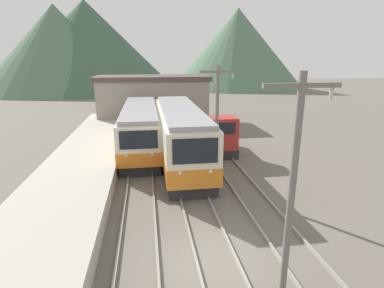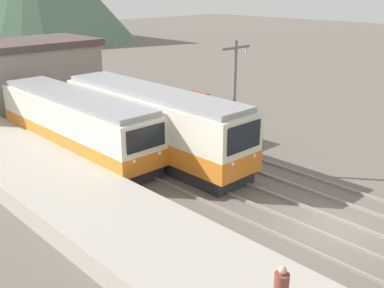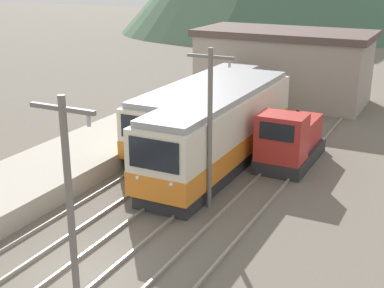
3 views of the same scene
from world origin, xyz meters
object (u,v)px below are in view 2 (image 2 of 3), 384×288
(shunting_locomotive, at_px, (171,118))
(catenary_mast_mid, at_px, (234,103))
(commuter_train_center, at_px, (152,126))
(commuter_train_left, at_px, (76,126))

(shunting_locomotive, relative_size, catenary_mast_mid, 0.78)
(commuter_train_center, bearing_deg, catenary_mast_mid, -72.05)
(shunting_locomotive, bearing_deg, commuter_train_center, -148.25)
(commuter_train_center, distance_m, shunting_locomotive, 3.58)
(commuter_train_left, xyz_separation_m, shunting_locomotive, (5.80, -1.54, -0.42))
(commuter_train_left, height_order, shunting_locomotive, commuter_train_left)
(commuter_train_center, distance_m, catenary_mast_mid, 5.25)
(commuter_train_left, relative_size, commuter_train_center, 0.97)
(shunting_locomotive, height_order, catenary_mast_mid, catenary_mast_mid)
(catenary_mast_mid, bearing_deg, shunting_locomotive, 77.10)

